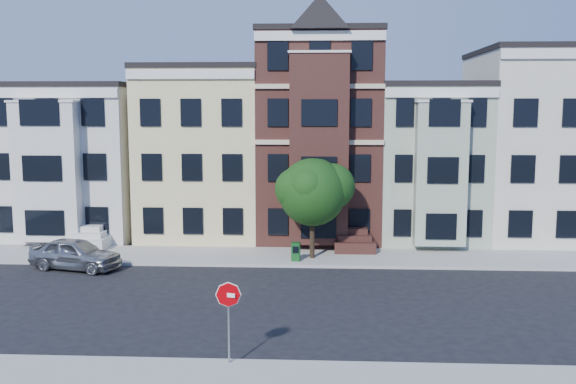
# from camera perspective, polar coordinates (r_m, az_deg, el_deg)

# --- Properties ---
(ground) EXTENTS (120.00, 120.00, 0.00)m
(ground) POSITION_cam_1_polar(r_m,az_deg,el_deg) (26.11, 2.63, -10.04)
(ground) COLOR black
(far_sidewalk) EXTENTS (60.00, 4.00, 0.15)m
(far_sidewalk) POSITION_cam_1_polar(r_m,az_deg,el_deg) (33.81, 2.71, -5.82)
(far_sidewalk) COLOR #9E9B93
(far_sidewalk) RESTS_ON ground
(house_white) EXTENTS (8.00, 9.00, 9.00)m
(house_white) POSITION_cam_1_polar(r_m,az_deg,el_deg) (42.32, -17.99, 2.60)
(house_white) COLOR silver
(house_white) RESTS_ON ground
(house_yellow) EXTENTS (7.00, 9.00, 10.00)m
(house_yellow) POSITION_cam_1_polar(r_m,az_deg,el_deg) (40.13, -7.27, 3.37)
(house_yellow) COLOR beige
(house_yellow) RESTS_ON ground
(house_brown) EXTENTS (7.00, 9.00, 12.00)m
(house_brown) POSITION_cam_1_polar(r_m,az_deg,el_deg) (39.43, 2.80, 4.80)
(house_brown) COLOR #381C16
(house_brown) RESTS_ON ground
(house_green) EXTENTS (6.00, 9.00, 9.00)m
(house_green) POSITION_cam_1_polar(r_m,az_deg,el_deg) (40.05, 12.14, 2.54)
(house_green) COLOR #9EAA93
(house_green) RESTS_ON ground
(house_cream) EXTENTS (8.00, 9.00, 11.00)m
(house_cream) POSITION_cam_1_polar(r_m,az_deg,el_deg) (41.68, 21.74, 3.74)
(house_cream) COLOR beige
(house_cream) RESTS_ON ground
(street_tree) EXTENTS (6.91, 6.91, 6.38)m
(street_tree) POSITION_cam_1_polar(r_m,az_deg,el_deg) (32.78, 2.19, -0.42)
(street_tree) COLOR #1F5116
(street_tree) RESTS_ON far_sidewalk
(parked_car) EXTENTS (4.86, 2.92, 1.55)m
(parked_car) POSITION_cam_1_polar(r_m,az_deg,el_deg) (33.15, -18.37, -5.23)
(parked_car) COLOR #93969B
(parked_car) RESTS_ON ground
(newspaper_box) EXTENTS (0.46, 0.42, 0.95)m
(newspaper_box) POSITION_cam_1_polar(r_m,az_deg,el_deg) (32.60, 0.70, -5.32)
(newspaper_box) COLOR #134E1C
(newspaper_box) RESTS_ON far_sidewalk
(fire_hydrant) EXTENTS (0.26, 0.26, 0.61)m
(fire_hydrant) POSITION_cam_1_polar(r_m,az_deg,el_deg) (34.00, -16.64, -5.39)
(fire_hydrant) COLOR beige
(fire_hydrant) RESTS_ON far_sidewalk
(stop_sign) EXTENTS (0.78, 0.36, 2.86)m
(stop_sign) POSITION_cam_1_polar(r_m,az_deg,el_deg) (19.82, -5.30, -11.04)
(stop_sign) COLOR #A20006
(stop_sign) RESTS_ON near_sidewalk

